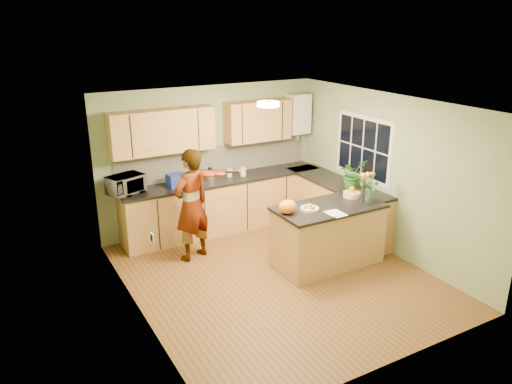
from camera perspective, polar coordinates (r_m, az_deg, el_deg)
floor at (r=7.36m, az=2.44°, el=-9.62°), size 4.50×4.50×0.00m
ceiling at (r=6.53m, az=2.76°, el=9.97°), size 4.00×4.50×0.02m
wall_back at (r=8.75m, az=-5.21°, el=3.91°), size 4.00×0.02×2.50m
wall_front at (r=5.23m, az=15.81°, el=-7.63°), size 4.00×0.02×2.50m
wall_left at (r=6.10m, az=-13.63°, el=-3.49°), size 0.02×4.50×2.50m
wall_right at (r=8.04m, az=14.81°, el=1.95°), size 0.02×4.50×2.50m
back_counter at (r=8.77m, az=-3.65°, el=-1.37°), size 3.64×0.62×0.94m
right_counter at (r=8.69m, az=9.10°, el=-1.76°), size 0.62×2.24×0.94m
splashback at (r=8.79m, az=-4.57°, el=3.66°), size 3.60×0.02×0.52m
upper_cabinets at (r=8.39m, az=-5.95°, el=7.44°), size 3.20×0.34×0.70m
boiler at (r=9.28m, az=4.80°, el=8.90°), size 0.40×0.30×0.86m
window_right at (r=8.37m, az=12.13°, el=4.98°), size 0.01×1.30×1.05m
light_switch at (r=5.55m, az=-11.77°, el=-5.11°), size 0.02×0.09×0.09m
ceiling_lamp at (r=6.79m, az=1.39°, el=10.01°), size 0.30×0.30×0.07m
peninsula_island at (r=7.61m, az=8.18°, el=-4.87°), size 1.63×0.84×0.93m
fruit_dish at (r=7.22m, az=6.15°, el=-1.79°), size 0.27×0.27×0.09m
orange_bowl at (r=7.85m, az=10.90°, el=-0.09°), size 0.27×0.27×0.16m
flower_vase at (r=7.56m, az=12.92°, el=1.21°), size 0.28×0.28×0.51m
orange_bag at (r=7.05m, az=3.64°, el=-1.70°), size 0.31×0.29×0.20m
papers at (r=7.15m, az=9.17°, el=-2.42°), size 0.21×0.28×0.01m
violinist at (r=7.61m, az=-7.39°, el=-1.49°), size 0.74×0.61×1.75m
violin at (r=7.32m, az=-5.47°, el=2.09°), size 0.66×0.57×0.17m
microwave at (r=8.06m, az=-14.67°, el=0.82°), size 0.63×0.52×0.30m
blue_box at (r=8.25m, az=-9.16°, el=1.33°), size 0.30×0.24×0.22m
kettle at (r=8.45m, az=-5.26°, el=2.00°), size 0.15×0.15×0.29m
jar_cream at (r=8.69m, az=-3.08°, el=2.25°), size 0.10×0.10×0.15m
jar_white at (r=8.71m, az=-1.49°, el=2.33°), size 0.13×0.13×0.15m
potted_plant at (r=8.20m, az=10.97°, el=2.05°), size 0.48×0.43×0.48m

